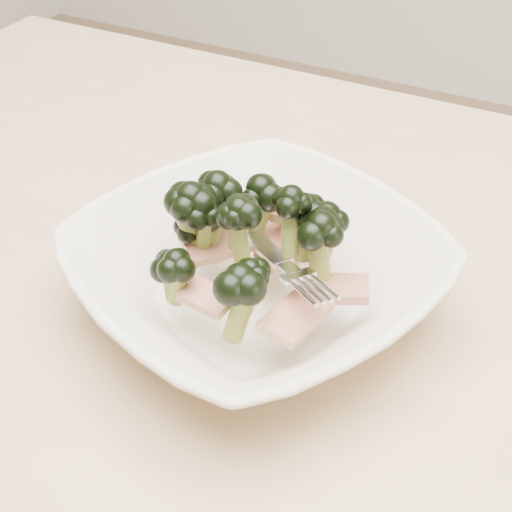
% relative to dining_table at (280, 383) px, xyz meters
% --- Properties ---
extents(dining_table, '(1.20, 0.80, 0.75)m').
position_rel_dining_table_xyz_m(dining_table, '(0.00, 0.00, 0.00)').
color(dining_table, tan).
rests_on(dining_table, ground).
extents(broccoli_dish, '(0.35, 0.35, 0.12)m').
position_rel_dining_table_xyz_m(broccoli_dish, '(-0.02, -0.01, 0.14)').
color(broccoli_dish, beige).
rests_on(broccoli_dish, dining_table).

